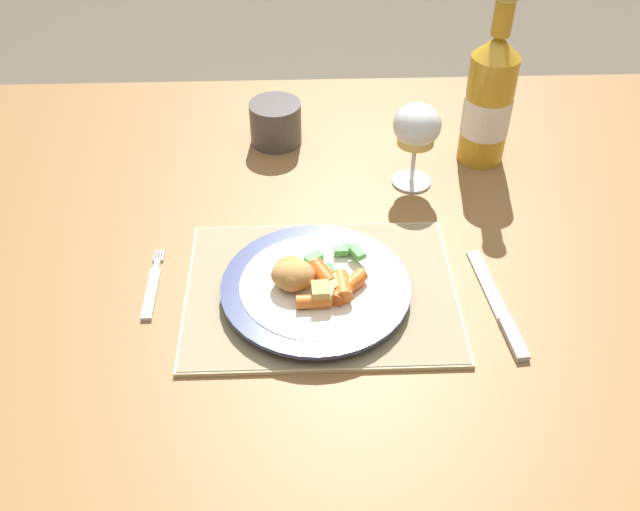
{
  "coord_description": "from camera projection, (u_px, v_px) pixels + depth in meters",
  "views": [
    {
      "loc": [
        -0.04,
        -0.8,
        1.4
      ],
      "look_at": [
        -0.02,
        -0.09,
        0.78
      ],
      "focal_mm": 40.0,
      "sensor_mm": 36.0,
      "label": 1
    }
  ],
  "objects": [
    {
      "name": "wine_glass",
      "position": [
        417.0,
        129.0,
        1.07
      ],
      "size": [
        0.07,
        0.07,
        0.14
      ],
      "color": "silver",
      "rests_on": "dining_table"
    },
    {
      "name": "breaded_croquettes",
      "position": [
        292.0,
        274.0,
        0.91
      ],
      "size": [
        0.06,
        0.06,
        0.04
      ],
      "color": "#B77F3D",
      "rests_on": "dinner_plate"
    },
    {
      "name": "dinner_plate",
      "position": [
        316.0,
        289.0,
        0.93
      ],
      "size": [
        0.25,
        0.25,
        0.02
      ],
      "color": "white",
      "rests_on": "placemat"
    },
    {
      "name": "fork",
      "position": [
        152.0,
        288.0,
        0.95
      ],
      "size": [
        0.01,
        0.14,
        0.01
      ],
      "color": "silver",
      "rests_on": "dining_table"
    },
    {
      "name": "drinking_cup",
      "position": [
        276.0,
        122.0,
        1.21
      ],
      "size": [
        0.09,
        0.09,
        0.07
      ],
      "color": "#4C4747",
      "rests_on": "dining_table"
    },
    {
      "name": "glazed_carrots",
      "position": [
        336.0,
        286.0,
        0.91
      ],
      "size": [
        0.09,
        0.08,
        0.02
      ],
      "color": "#CC5119",
      "rests_on": "dinner_plate"
    },
    {
      "name": "dining_table",
      "position": [
        330.0,
        275.0,
        1.09
      ],
      "size": [
        1.48,
        0.97,
        0.74
      ],
      "color": "olive",
      "rests_on": "ground"
    },
    {
      "name": "placemat",
      "position": [
        321.0,
        291.0,
        0.95
      ],
      "size": [
        0.36,
        0.27,
        0.01
      ],
      "color": "#CCB789",
      "rests_on": "dining_table"
    },
    {
      "name": "table_knife",
      "position": [
        501.0,
        311.0,
        0.92
      ],
      "size": [
        0.04,
        0.2,
        0.01
      ],
      "color": "silver",
      "rests_on": "dining_table"
    },
    {
      "name": "bottle",
      "position": [
        489.0,
        101.0,
        1.12
      ],
      "size": [
        0.08,
        0.08,
        0.28
      ],
      "color": "gold",
      "rests_on": "dining_table"
    },
    {
      "name": "roast_potatoes",
      "position": [
        326.0,
        292.0,
        0.89
      ],
      "size": [
        0.05,
        0.05,
        0.03
      ],
      "color": "gold",
      "rests_on": "dinner_plate"
    },
    {
      "name": "green_beans_pile",
      "position": [
        332.0,
        259.0,
        0.95
      ],
      "size": [
        0.08,
        0.06,
        0.02
      ],
      "color": "#4CA84C",
      "rests_on": "dinner_plate"
    },
    {
      "name": "ground_plane",
      "position": [
        327.0,
        501.0,
        1.53
      ],
      "size": [
        6.0,
        6.0,
        0.0
      ],
      "primitive_type": "plane",
      "color": "brown"
    }
  ]
}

